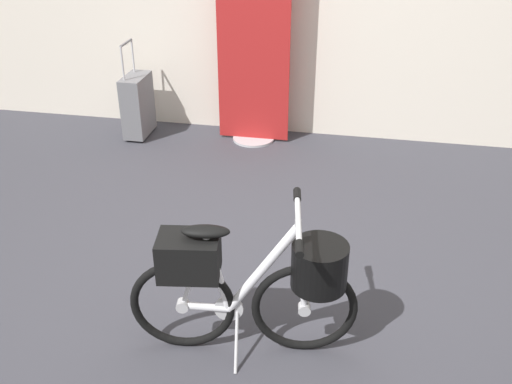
% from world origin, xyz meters
% --- Properties ---
extents(ground_plane, '(7.97, 7.97, 0.00)m').
position_xyz_m(ground_plane, '(0.00, 0.00, 0.00)').
color(ground_plane, '#38383F').
extents(floor_banner_stand, '(0.60, 0.36, 1.68)m').
position_xyz_m(floor_banner_stand, '(-0.35, 2.07, 0.75)').
color(floor_banner_stand, '#B7B7BC').
rests_on(floor_banner_stand, ground_plane).
extents(folding_bike_foreground, '(1.08, 0.53, 0.77)m').
position_xyz_m(folding_bike_foreground, '(0.13, -0.42, 0.41)').
color(folding_bike_foreground, black).
rests_on(folding_bike_foreground, ground_plane).
extents(rolling_suitcase, '(0.18, 0.36, 0.83)m').
position_xyz_m(rolling_suitcase, '(-1.36, 1.97, 0.28)').
color(rolling_suitcase, slate).
rests_on(rolling_suitcase, ground_plane).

